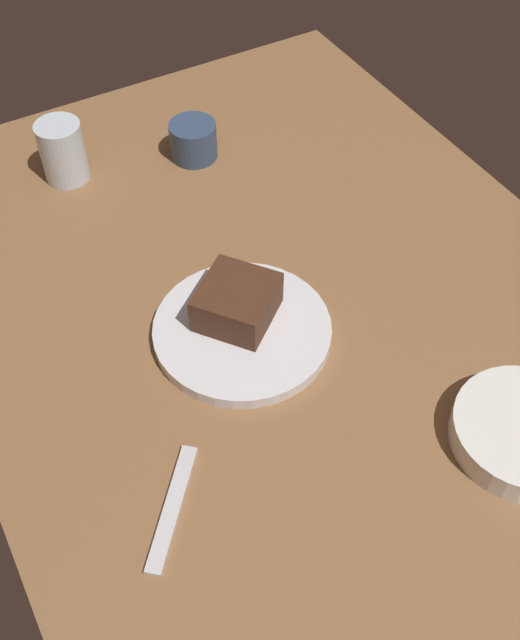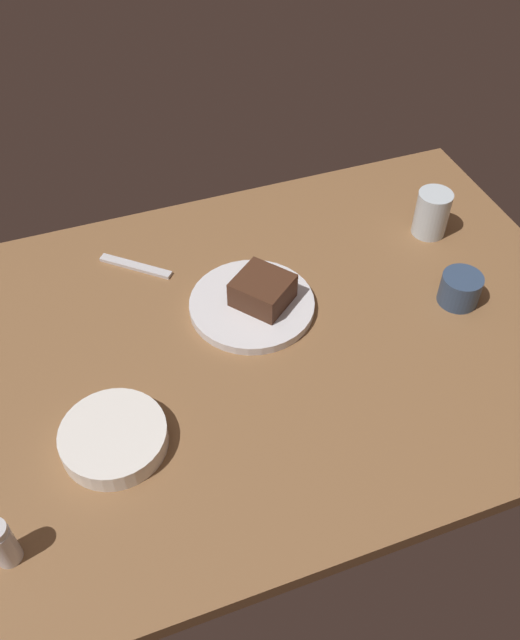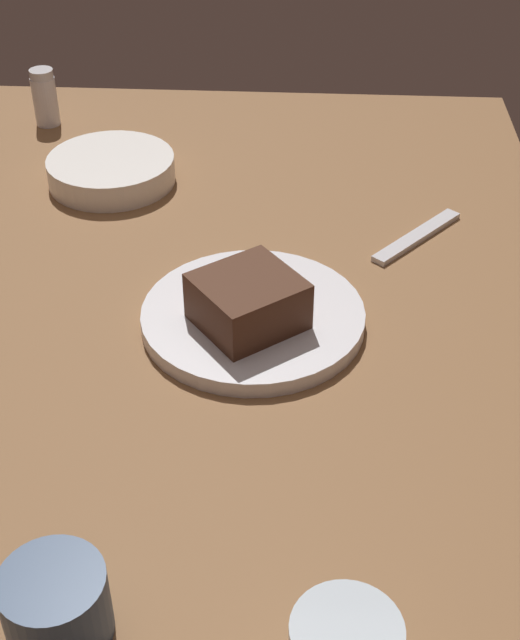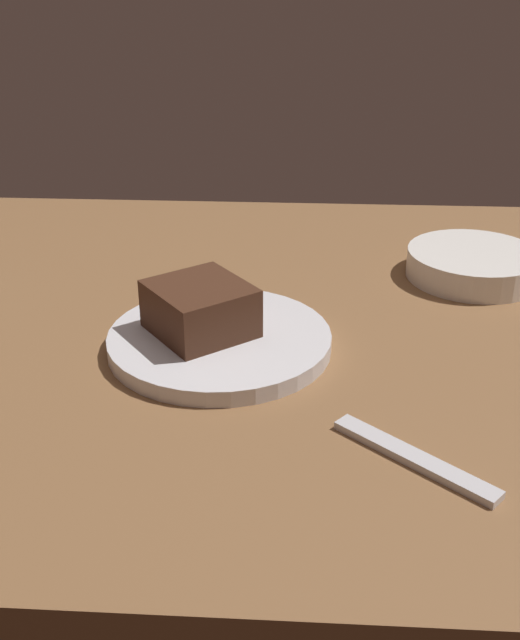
{
  "view_description": "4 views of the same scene",
  "coord_description": "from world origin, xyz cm",
  "px_view_note": "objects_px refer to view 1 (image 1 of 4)",
  "views": [
    {
      "loc": [
        -53.91,
        35.11,
        77.82
      ],
      "look_at": [
        -0.95,
        5.16,
        5.74
      ],
      "focal_mm": 42.04,
      "sensor_mm": 36.0,
      "label": 1
    },
    {
      "loc": [
        -27.86,
        -73.49,
        90.66
      ],
      "look_at": [
        -1.37,
        -0.85,
        8.38
      ],
      "focal_mm": 37.49,
      "sensor_mm": 36.0,
      "label": 2
    },
    {
      "loc": [
        71.93,
        12.26,
        58.01
      ],
      "look_at": [
        2.17,
        8.09,
        5.16
      ],
      "focal_mm": 49.6,
      "sensor_mm": 36.0,
      "label": 3
    },
    {
      "loc": [
        -8.18,
        75.55,
        40.27
      ],
      "look_at": [
        -3.99,
        4.73,
        5.08
      ],
      "focal_mm": 42.66,
      "sensor_mm": 36.0,
      "label": 4
    }
  ],
  "objects_px": {
    "water_glass": "(63,151)",
    "coffee_cup": "(193,140)",
    "dessert_spoon": "(172,508)",
    "dessert_plate": "(244,333)",
    "chocolate_cake_slice": "(237,302)"
  },
  "relations": [
    {
      "from": "coffee_cup",
      "to": "dessert_plate",
      "type": "bearing_deg",
      "value": 163.23
    },
    {
      "from": "dessert_plate",
      "to": "water_glass",
      "type": "relative_size",
      "value": 2.41
    },
    {
      "from": "chocolate_cake_slice",
      "to": "water_glass",
      "type": "relative_size",
      "value": 0.99
    },
    {
      "from": "dessert_plate",
      "to": "coffee_cup",
      "type": "distance_m",
      "value": 0.39
    },
    {
      "from": "chocolate_cake_slice",
      "to": "coffee_cup",
      "type": "relative_size",
      "value": 1.26
    },
    {
      "from": "chocolate_cake_slice",
      "to": "coffee_cup",
      "type": "distance_m",
      "value": 0.36
    },
    {
      "from": "chocolate_cake_slice",
      "to": "coffee_cup",
      "type": "bearing_deg",
      "value": -17.31
    },
    {
      "from": "dessert_spoon",
      "to": "dessert_plate",
      "type": "bearing_deg",
      "value": 174.15
    },
    {
      "from": "dessert_plate",
      "to": "water_glass",
      "type": "bearing_deg",
      "value": 11.24
    },
    {
      "from": "water_glass",
      "to": "dessert_spoon",
      "type": "bearing_deg",
      "value": 170.53
    },
    {
      "from": "water_glass",
      "to": "coffee_cup",
      "type": "relative_size",
      "value": 1.27
    },
    {
      "from": "water_glass",
      "to": "dessert_spoon",
      "type": "xyz_separation_m",
      "value": [
        -0.59,
        0.1,
        -0.04
      ]
    },
    {
      "from": "chocolate_cake_slice",
      "to": "dessert_spoon",
      "type": "height_order",
      "value": "chocolate_cake_slice"
    },
    {
      "from": "dessert_plate",
      "to": "coffee_cup",
      "type": "bearing_deg",
      "value": -16.77
    },
    {
      "from": "water_glass",
      "to": "coffee_cup",
      "type": "distance_m",
      "value": 0.2
    }
  ]
}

